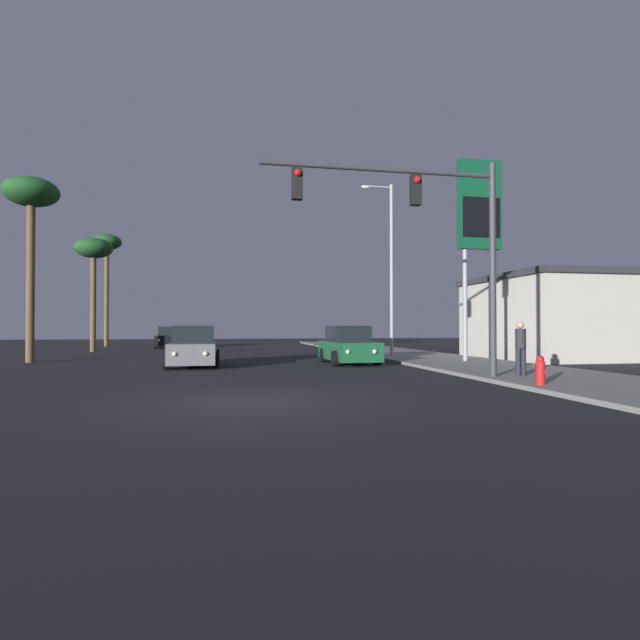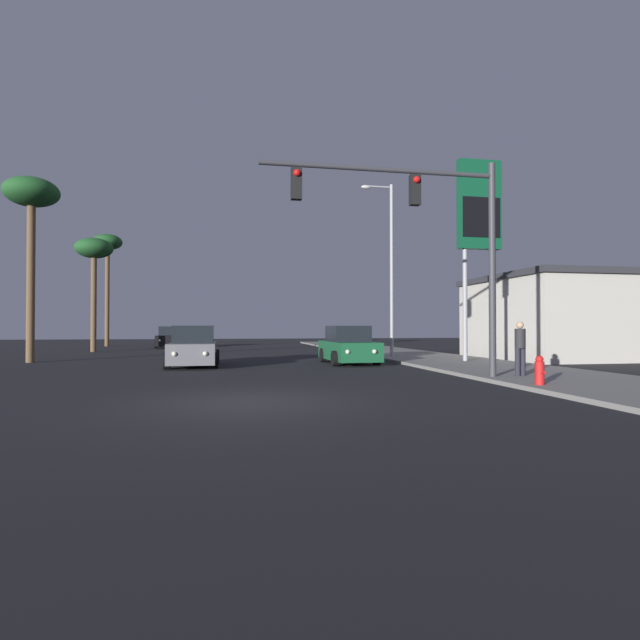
{
  "view_description": "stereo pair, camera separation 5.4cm",
  "coord_description": "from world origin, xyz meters",
  "px_view_note": "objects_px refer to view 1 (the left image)",
  "views": [
    {
      "loc": [
        -0.53,
        -10.84,
        1.61
      ],
      "look_at": [
        4.07,
        13.37,
        1.97
      ],
      "focal_mm": 28.0,
      "sensor_mm": 36.0,
      "label": 1
    },
    {
      "loc": [
        -0.48,
        -10.85,
        1.61
      ],
      "look_at": [
        4.07,
        13.37,
        1.97
      ],
      "focal_mm": 28.0,
      "sensor_mm": 36.0,
      "label": 2
    }
  ],
  "objects_px": {
    "gas_station_sign": "(479,216)",
    "palm_tree_near": "(31,202)",
    "pedestrian_on_sidewalk": "(521,346)",
    "car_green": "(348,346)",
    "car_grey": "(194,348)",
    "fire_hydrant": "(540,371)",
    "traffic_light_mast": "(430,223)",
    "street_lamp": "(389,261)",
    "car_black": "(170,338)",
    "palm_tree_far": "(107,249)",
    "palm_tree_mid": "(93,253)"
  },
  "relations": [
    {
      "from": "palm_tree_mid",
      "to": "fire_hydrant",
      "type": "bearing_deg",
      "value": -54.37
    },
    {
      "from": "fire_hydrant",
      "to": "street_lamp",
      "type": "bearing_deg",
      "value": 88.38
    },
    {
      "from": "car_green",
      "to": "pedestrian_on_sidewalk",
      "type": "relative_size",
      "value": 2.6
    },
    {
      "from": "car_green",
      "to": "fire_hydrant",
      "type": "distance_m",
      "value": 10.22
    },
    {
      "from": "traffic_light_mast",
      "to": "fire_hydrant",
      "type": "distance_m",
      "value": 5.21
    },
    {
      "from": "palm_tree_far",
      "to": "traffic_light_mast",
      "type": "bearing_deg",
      "value": -62.85
    },
    {
      "from": "pedestrian_on_sidewalk",
      "to": "car_green",
      "type": "bearing_deg",
      "value": 115.16
    },
    {
      "from": "car_grey",
      "to": "gas_station_sign",
      "type": "distance_m",
      "value": 13.8
    },
    {
      "from": "car_grey",
      "to": "palm_tree_far",
      "type": "relative_size",
      "value": 0.45
    },
    {
      "from": "car_grey",
      "to": "palm_tree_mid",
      "type": "distance_m",
      "value": 16.48
    },
    {
      "from": "car_grey",
      "to": "gas_station_sign",
      "type": "height_order",
      "value": "gas_station_sign"
    },
    {
      "from": "palm_tree_near",
      "to": "street_lamp",
      "type": "bearing_deg",
      "value": 0.37
    },
    {
      "from": "street_lamp",
      "to": "palm_tree_mid",
      "type": "distance_m",
      "value": 19.68
    },
    {
      "from": "fire_hydrant",
      "to": "palm_tree_far",
      "type": "xyz_separation_m",
      "value": [
        -17.98,
        33.15,
        7.79
      ]
    },
    {
      "from": "pedestrian_on_sidewalk",
      "to": "palm_tree_near",
      "type": "bearing_deg",
      "value": 148.41
    },
    {
      "from": "traffic_light_mast",
      "to": "palm_tree_mid",
      "type": "distance_m",
      "value": 25.54
    },
    {
      "from": "gas_station_sign",
      "to": "pedestrian_on_sidewalk",
      "type": "xyz_separation_m",
      "value": [
        -2.25,
        -6.65,
        -5.58
      ]
    },
    {
      "from": "palm_tree_near",
      "to": "palm_tree_mid",
      "type": "xyz_separation_m",
      "value": [
        0.25,
        10.0,
        -0.91
      ]
    },
    {
      "from": "fire_hydrant",
      "to": "traffic_light_mast",
      "type": "bearing_deg",
      "value": 133.75
    },
    {
      "from": "palm_tree_near",
      "to": "palm_tree_mid",
      "type": "bearing_deg",
      "value": 88.59
    },
    {
      "from": "traffic_light_mast",
      "to": "gas_station_sign",
      "type": "xyz_separation_m",
      "value": [
        5.24,
        6.71,
        1.9
      ]
    },
    {
      "from": "gas_station_sign",
      "to": "palm_tree_near",
      "type": "xyz_separation_m",
      "value": [
        -19.98,
        4.25,
        0.75
      ]
    },
    {
      "from": "car_black",
      "to": "street_lamp",
      "type": "bearing_deg",
      "value": 128.79
    },
    {
      "from": "gas_station_sign",
      "to": "palm_tree_far",
      "type": "height_order",
      "value": "palm_tree_far"
    },
    {
      "from": "gas_station_sign",
      "to": "fire_hydrant",
      "type": "relative_size",
      "value": 11.84
    },
    {
      "from": "street_lamp",
      "to": "pedestrian_on_sidewalk",
      "type": "distance_m",
      "value": 11.75
    },
    {
      "from": "gas_station_sign",
      "to": "fire_hydrant",
      "type": "height_order",
      "value": "gas_station_sign"
    },
    {
      "from": "traffic_light_mast",
      "to": "palm_tree_far",
      "type": "distance_m",
      "value": 34.97
    },
    {
      "from": "car_grey",
      "to": "gas_station_sign",
      "type": "relative_size",
      "value": 0.48
    },
    {
      "from": "fire_hydrant",
      "to": "pedestrian_on_sidewalk",
      "type": "distance_m",
      "value": 2.48
    },
    {
      "from": "car_black",
      "to": "pedestrian_on_sidewalk",
      "type": "bearing_deg",
      "value": 116.44
    },
    {
      "from": "traffic_light_mast",
      "to": "palm_tree_mid",
      "type": "relative_size",
      "value": 0.96
    },
    {
      "from": "car_grey",
      "to": "palm_tree_far",
      "type": "bearing_deg",
      "value": -70.16
    },
    {
      "from": "fire_hydrant",
      "to": "palm_tree_far",
      "type": "distance_m",
      "value": 38.51
    },
    {
      "from": "car_black",
      "to": "fire_hydrant",
      "type": "height_order",
      "value": "car_black"
    },
    {
      "from": "palm_tree_mid",
      "to": "car_black",
      "type": "bearing_deg",
      "value": 55.62
    },
    {
      "from": "fire_hydrant",
      "to": "palm_tree_far",
      "type": "bearing_deg",
      "value": 118.47
    },
    {
      "from": "street_lamp",
      "to": "pedestrian_on_sidewalk",
      "type": "bearing_deg",
      "value": -87.34
    },
    {
      "from": "fire_hydrant",
      "to": "gas_station_sign",
      "type": "bearing_deg",
      "value": 70.58
    },
    {
      "from": "car_black",
      "to": "pedestrian_on_sidewalk",
      "type": "distance_m",
      "value": 30.14
    },
    {
      "from": "car_green",
      "to": "traffic_light_mast",
      "type": "distance_m",
      "value": 8.64
    },
    {
      "from": "car_black",
      "to": "pedestrian_on_sidewalk",
      "type": "height_order",
      "value": "pedestrian_on_sidewalk"
    },
    {
      "from": "street_lamp",
      "to": "palm_tree_far",
      "type": "relative_size",
      "value": 0.94
    },
    {
      "from": "car_green",
      "to": "palm_tree_near",
      "type": "bearing_deg",
      "value": -15.29
    },
    {
      "from": "street_lamp",
      "to": "car_green",
      "type": "bearing_deg",
      "value": -131.87
    },
    {
      "from": "traffic_light_mast",
      "to": "fire_hydrant",
      "type": "bearing_deg",
      "value": -46.25
    },
    {
      "from": "car_black",
      "to": "gas_station_sign",
      "type": "distance_m",
      "value": 26.3
    },
    {
      "from": "car_green",
      "to": "palm_tree_near",
      "type": "distance_m",
      "value": 15.97
    },
    {
      "from": "car_green",
      "to": "car_black",
      "type": "bearing_deg",
      "value": -65.69
    },
    {
      "from": "traffic_light_mast",
      "to": "palm_tree_near",
      "type": "relative_size",
      "value": 0.85
    }
  ]
}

